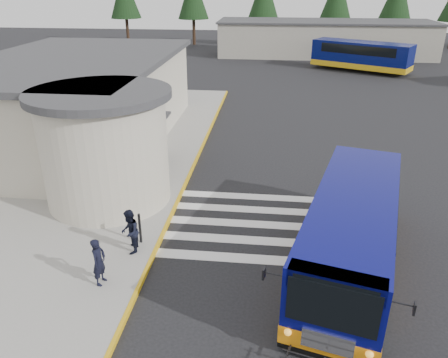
# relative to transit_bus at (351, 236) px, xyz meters

# --- Properties ---
(ground) EXTENTS (140.00, 140.00, 0.00)m
(ground) POSITION_rel_transit_bus_xyz_m (-2.64, 3.39, -1.31)
(ground) COLOR black
(ground) RESTS_ON ground
(sidewalk) EXTENTS (10.00, 34.00, 0.15)m
(sidewalk) POSITION_rel_transit_bus_xyz_m (-11.64, 7.39, -1.23)
(sidewalk) COLOR gray
(sidewalk) RESTS_ON ground
(curb_strip) EXTENTS (0.12, 34.00, 0.16)m
(curb_strip) POSITION_rel_transit_bus_xyz_m (-6.69, 7.39, -1.23)
(curb_strip) COLOR gold
(curb_strip) RESTS_ON ground
(station_building) EXTENTS (12.70, 18.70, 4.80)m
(station_building) POSITION_rel_transit_bus_xyz_m (-13.49, 10.30, 1.26)
(station_building) COLOR #B5AD99
(station_building) RESTS_ON ground
(crosswalk) EXTENTS (8.00, 5.35, 0.01)m
(crosswalk) POSITION_rel_transit_bus_xyz_m (-3.14, 2.59, -1.30)
(crosswalk) COLOR silver
(crosswalk) RESTS_ON ground
(depot_building) EXTENTS (26.40, 8.40, 4.20)m
(depot_building) POSITION_rel_transit_bus_xyz_m (3.36, 45.39, 0.80)
(depot_building) COLOR gray
(depot_building) RESTS_ON ground
(transit_bus) EXTENTS (5.19, 9.96, 2.73)m
(transit_bus) POSITION_rel_transit_bus_xyz_m (0.00, 0.00, 0.00)
(transit_bus) COLOR #07095B
(transit_bus) RESTS_ON ground
(pedestrian_a) EXTENTS (0.46, 0.63, 1.60)m
(pedestrian_a) POSITION_rel_transit_bus_xyz_m (-7.91, -1.84, -0.36)
(pedestrian_a) COLOR black
(pedestrian_a) RESTS_ON sidewalk
(pedestrian_b) EXTENTS (0.75, 0.89, 1.63)m
(pedestrian_b) POSITION_rel_transit_bus_xyz_m (-7.48, -0.03, -0.34)
(pedestrian_b) COLOR black
(pedestrian_b) RESTS_ON sidewalk
(bollard) EXTENTS (0.10, 0.10, 1.17)m
(bollard) POSITION_rel_transit_bus_xyz_m (-7.33, 0.60, -0.57)
(bollard) COLOR black
(bollard) RESTS_ON sidewalk
(far_bus_a) EXTENTS (10.12, 7.43, 2.59)m
(far_bus_a) POSITION_rel_transit_bus_xyz_m (6.22, 35.40, 0.38)
(far_bus_a) COLOR #060D4C
(far_bus_a) RESTS_ON ground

